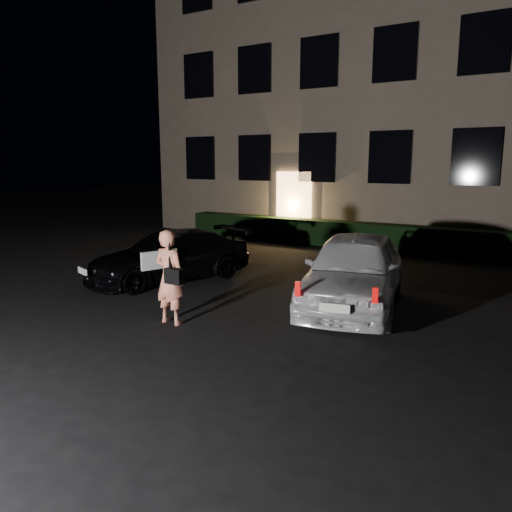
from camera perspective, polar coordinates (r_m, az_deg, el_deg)
The scene contains 6 objects.
ground at distance 7.91m, azimuth -10.30°, elevation -10.57°, with size 80.00×80.00×0.00m, color black.
building at distance 21.26m, azimuth 18.81°, elevation 18.67°, with size 20.00×8.11×12.00m.
hedge at distance 16.87m, azimuth 14.19°, elevation 2.11°, with size 15.00×0.70×0.85m, color black.
sedan at distance 12.29m, azimuth -9.85°, elevation 0.00°, with size 2.94×4.46×1.20m.
hatch at distance 10.06m, azimuth 11.14°, elevation -1.59°, with size 2.67×4.63×1.48m.
man at distance 8.93m, azimuth -9.81°, elevation -2.37°, with size 0.69×0.41×1.70m.
Camera 1 is at (4.99, -5.43, 2.84)m, focal length 35.00 mm.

